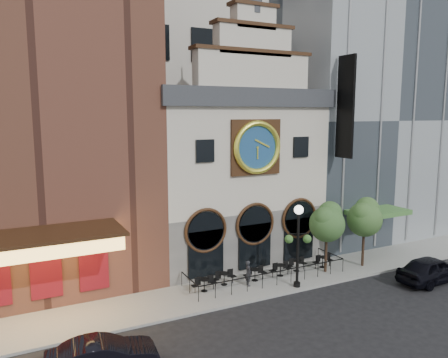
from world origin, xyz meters
TOP-DOWN VIEW (x-y plane):
  - ground at (0.00, 0.00)m, footprint 120.00×120.00m
  - sidewalk at (0.00, 2.50)m, footprint 44.00×5.00m
  - clock_building at (0.00, 7.82)m, footprint 12.60×8.78m
  - theater_building at (-13.00, 9.96)m, footprint 14.00×15.60m
  - retail_building at (12.99, 9.99)m, footprint 14.00×14.40m
  - office_tower at (0.00, 20.00)m, footprint 20.00×16.00m
  - cafe_railing at (0.00, 2.50)m, footprint 10.60×2.60m
  - bistro_0 at (-4.40, 2.42)m, footprint 1.58×0.68m
  - bistro_1 at (-2.87, 2.77)m, footprint 1.58×0.68m
  - bistro_2 at (-0.82, 2.49)m, footprint 1.58×0.68m
  - bistro_3 at (1.10, 2.45)m, footprint 1.58×0.68m
  - bistro_4 at (2.58, 2.71)m, footprint 1.58×0.68m
  - bistro_5 at (4.63, 2.47)m, footprint 1.58×0.68m
  - car_right at (9.35, -2.50)m, footprint 5.08×2.19m
  - car_left at (-11.50, -3.15)m, footprint 4.70×2.02m
  - pedestrian at (-1.60, 2.01)m, footprint 0.45×0.63m
  - lamppost at (1.00, 0.49)m, footprint 1.54×0.99m
  - tree_left at (4.32, 1.78)m, footprint 2.46×2.37m
  - tree_right at (7.39, 1.52)m, footprint 2.50×2.40m

SIDE VIEW (x-z plane):
  - ground at x=0.00m, z-range 0.00..0.00m
  - sidewalk at x=0.00m, z-range 0.00..0.15m
  - cafe_railing at x=0.00m, z-range 0.15..1.05m
  - bistro_0 at x=-4.40m, z-range 0.16..1.06m
  - bistro_1 at x=-2.87m, z-range 0.16..1.06m
  - bistro_2 at x=-0.82m, z-range 0.16..1.06m
  - bistro_3 at x=1.10m, z-range 0.16..1.06m
  - bistro_4 at x=2.58m, z-range 0.16..1.06m
  - bistro_5 at x=4.63m, z-range 0.16..1.06m
  - car_left at x=-11.50m, z-range 0.00..1.50m
  - car_right at x=9.35m, z-range 0.00..1.71m
  - pedestrian at x=-1.60m, z-range 0.15..1.75m
  - lamppost at x=1.00m, z-range 0.76..5.88m
  - tree_left at x=4.32m, z-range 1.26..6.00m
  - tree_right at x=7.39m, z-range 1.27..6.08m
  - clock_building at x=0.00m, z-range -2.64..16.01m
  - retail_building at x=12.99m, z-range 0.14..20.14m
  - theater_building at x=-13.00m, z-range 0.10..25.10m
  - office_tower at x=0.00m, z-range 0.00..40.00m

